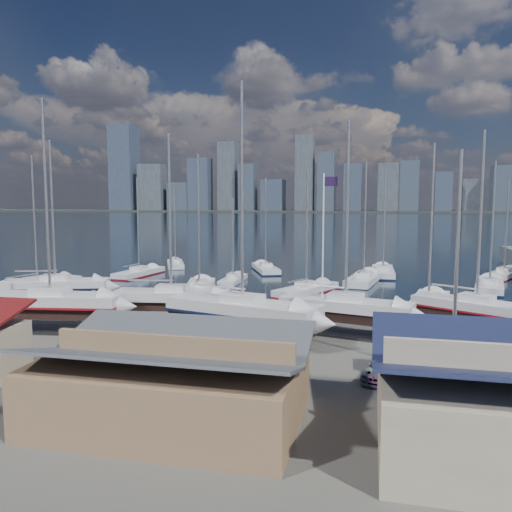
# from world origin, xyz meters

# --- Properties ---
(ground) EXTENTS (1400.00, 1400.00, 0.00)m
(ground) POSITION_xyz_m (0.00, -10.00, 0.00)
(ground) COLOR #605E59
(ground) RESTS_ON ground
(water) EXTENTS (1400.00, 600.00, 0.40)m
(water) POSITION_xyz_m (0.00, 300.00, -0.15)
(water) COLOR #192E3A
(water) RESTS_ON ground
(far_shore) EXTENTS (1400.00, 80.00, 2.20)m
(far_shore) POSITION_xyz_m (0.00, 560.00, 1.10)
(far_shore) COLOR #2D332D
(far_shore) RESTS_ON ground
(skyline) EXTENTS (639.14, 43.80, 107.69)m
(skyline) POSITION_xyz_m (-7.83, 553.76, 39.09)
(skyline) COLOR #475166
(skyline) RESTS_ON far_shore
(shed_grey) EXTENTS (12.60, 8.40, 4.17)m
(shed_grey) POSITION_xyz_m (0.00, -26.00, 2.15)
(shed_grey) COLOR #8C6B4C
(shed_grey) RESTS_ON ground
(sailboat_cradle_0) EXTENTS (10.46, 5.85, 16.27)m
(sailboat_cradle_0) POSITION_xyz_m (-21.16, -4.72, 2.08)
(sailboat_cradle_0) COLOR #2D2D33
(sailboat_cradle_0) RESTS_ON ground
(sailboat_cradle_1) EXTENTS (11.82, 4.90, 18.35)m
(sailboat_cradle_1) POSITION_xyz_m (-16.01, -12.69, 2.19)
(sailboat_cradle_1) COLOR #2D2D33
(sailboat_cradle_1) RESTS_ON ground
(sailboat_cradle_2) EXTENTS (10.14, 4.24, 16.04)m
(sailboat_cradle_2) POSITION_xyz_m (-7.69, -7.78, 2.08)
(sailboat_cradle_2) COLOR #2D2D33
(sailboat_cradle_2) RESTS_ON ground
(sailboat_cradle_3) EXTENTS (12.28, 6.37, 18.87)m
(sailboat_cradle_3) POSITION_xyz_m (-0.19, -12.24, 2.22)
(sailboat_cradle_3) COLOR #2D2D33
(sailboat_cradle_3) RESTS_ON ground
(sailboat_cradle_4) EXTENTS (10.53, 5.18, 16.51)m
(sailboat_cradle_4) POSITION_xyz_m (7.15, -8.59, 2.10)
(sailboat_cradle_4) COLOR #2D2D33
(sailboat_cradle_4) RESTS_ON ground
(sailboat_cradle_5) EXTENTS (8.21, 2.76, 13.29)m
(sailboat_cradle_5) POSITION_xyz_m (13.87, -16.68, 1.93)
(sailboat_cradle_5) COLOR #2D2D33
(sailboat_cradle_5) RESTS_ON ground
(sailboat_cradle_6) EXTENTS (9.71, 7.40, 15.73)m
(sailboat_cradle_6) POSITION_xyz_m (17.05, -6.38, 2.06)
(sailboat_cradle_6) COLOR #2D2D33
(sailboat_cradle_6) RESTS_ON ground
(sailboat_moored_0) EXTENTS (5.82, 11.50, 16.56)m
(sailboat_moored_0) POSITION_xyz_m (-30.00, 4.25, 0.31)
(sailboat_moored_0) COLOR black
(sailboat_moored_0) RESTS_ON water
(sailboat_moored_1) EXTENTS (3.84, 10.00, 14.57)m
(sailboat_moored_1) POSITION_xyz_m (-23.03, 17.00, 0.31)
(sailboat_moored_1) COLOR black
(sailboat_moored_1) RESTS_ON water
(sailboat_moored_2) EXTENTS (5.81, 8.89, 13.09)m
(sailboat_moored_2) POSITION_xyz_m (-21.96, 27.77, 0.32)
(sailboat_moored_2) COLOR black
(sailboat_moored_2) RESTS_ON water
(sailboat_moored_3) EXTENTS (5.84, 11.44, 16.48)m
(sailboat_moored_3) POSITION_xyz_m (-10.09, 6.00, 0.31)
(sailboat_moored_3) COLOR black
(sailboat_moored_3) RESTS_ON water
(sailboat_moored_4) EXTENTS (2.29, 7.64, 11.47)m
(sailboat_moored_4) POSITION_xyz_m (-8.42, 14.28, 0.33)
(sailboat_moored_4) COLOR black
(sailboat_moored_4) RESTS_ON water
(sailboat_moored_5) EXTENTS (6.33, 10.18, 14.77)m
(sailboat_moored_5) POSITION_xyz_m (-6.48, 25.31, 0.31)
(sailboat_moored_5) COLOR black
(sailboat_moored_5) RESTS_ON water
(sailboat_moored_6) EXTENTS (6.79, 10.10, 14.77)m
(sailboat_moored_6) POSITION_xyz_m (1.87, 8.46, 0.31)
(sailboat_moored_6) COLOR black
(sailboat_moored_6) RESTS_ON water
(sailboat_moored_7) EXTENTS (4.83, 11.25, 16.45)m
(sailboat_moored_7) POSITION_xyz_m (8.09, 17.72, 0.32)
(sailboat_moored_7) COLOR black
(sailboat_moored_7) RESTS_ON water
(sailboat_moored_8) EXTENTS (3.08, 10.66, 15.89)m
(sailboat_moored_8) POSITION_xyz_m (10.63, 25.46, 0.31)
(sailboat_moored_8) COLOR black
(sailboat_moored_8) RESTS_ON water
(sailboat_moored_9) EXTENTS (5.31, 11.44, 16.67)m
(sailboat_moored_9) POSITION_xyz_m (14.54, 3.04, 0.32)
(sailboat_moored_9) COLOR black
(sailboat_moored_9) RESTS_ON water
(sailboat_moored_10) EXTENTS (5.19, 11.02, 15.90)m
(sailboat_moored_10) POSITION_xyz_m (22.76, 16.04, 0.31)
(sailboat_moored_10) COLOR black
(sailboat_moored_10) RESTS_ON water
(sailboat_moored_11) EXTENTS (6.72, 9.69, 14.24)m
(sailboat_moored_11) POSITION_xyz_m (27.02, 27.44, 0.31)
(sailboat_moored_11) COLOR black
(sailboat_moored_11) RESTS_ON water
(car_a) EXTENTS (1.85, 4.17, 1.39)m
(car_a) POSITION_xyz_m (-8.94, -21.92, 0.70)
(car_a) COLOR gray
(car_a) RESTS_ON ground
(car_b) EXTENTS (4.51, 2.17, 1.43)m
(car_b) POSITION_xyz_m (-1.16, -21.08, 0.71)
(car_b) COLOR gray
(car_b) RESTS_ON ground
(car_c) EXTENTS (2.64, 4.83, 1.28)m
(car_c) POSITION_xyz_m (0.69, -18.92, 0.64)
(car_c) COLOR gray
(car_c) RESTS_ON ground
(car_d) EXTENTS (3.14, 4.73, 1.27)m
(car_d) POSITION_xyz_m (9.96, -17.93, 0.64)
(car_d) COLOR gray
(car_d) RESTS_ON ground
(flagpole) EXTENTS (1.11, 0.12, 12.57)m
(flagpole) POSITION_xyz_m (5.37, -8.02, 7.27)
(flagpole) COLOR white
(flagpole) RESTS_ON ground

